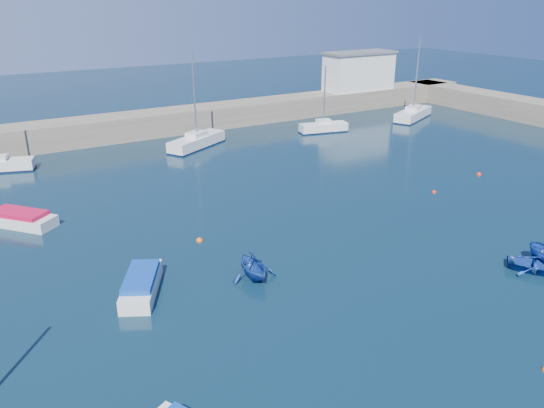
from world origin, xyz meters
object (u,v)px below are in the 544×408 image
harbor_office (359,72)px  sailboat_6 (197,141)px  dinghy_center (540,266)px  dinghy_left (253,266)px  sailboat_8 (413,114)px  sailboat_7 (323,127)px  motorboat_2 (20,219)px  motorboat_1 (141,284)px

harbor_office → sailboat_6: (-28.57, -8.02, -4.43)m
dinghy_center → dinghy_left: (-14.78, 8.02, 0.42)m
harbor_office → sailboat_8: size_ratio=0.97×
sailboat_6 → sailboat_7: size_ratio=1.28×
sailboat_6 → sailboat_7: sailboat_6 is taller
sailboat_8 → sailboat_6: bearing=61.8°
dinghy_left → sailboat_8: bearing=39.0°
motorboat_2 → dinghy_center: 34.21m
harbor_office → sailboat_6: 30.01m
motorboat_1 → motorboat_2: (-4.44, 13.37, -0.03)m
sailboat_7 → motorboat_1: sailboat_7 is taller
sailboat_6 → motorboat_2: bearing=94.4°
sailboat_6 → sailboat_7: bearing=-124.6°
sailboat_7 → dinghy_left: (-24.25, -26.33, 0.18)m
harbor_office → motorboat_2: 52.15m
harbor_office → dinghy_left: (-37.19, -35.80, -4.31)m
sailboat_6 → motorboat_1: (-14.62, -26.06, -0.14)m
harbor_office → motorboat_1: bearing=-141.7°
dinghy_left → sailboat_7: bearing=52.3°
sailboat_6 → dinghy_center: (6.16, -35.80, -0.30)m
dinghy_center → motorboat_2: bearing=100.1°
motorboat_1 → dinghy_left: bearing=11.8°
harbor_office → dinghy_left: harbor_office is taller
motorboat_2 → dinghy_center: size_ratio=1.44×
sailboat_7 → sailboat_8: size_ratio=0.74×
motorboat_1 → sailboat_8: bearing=56.4°
sailboat_6 → motorboat_1: bearing=121.4°
harbor_office → sailboat_6: sailboat_6 is taller
harbor_office → motorboat_2: size_ratio=1.94×
motorboat_1 → motorboat_2: size_ratio=0.95×
sailboat_6 → dinghy_left: 29.09m
sailboat_6 → motorboat_2: sailboat_6 is taller
sailboat_6 → dinghy_center: size_ratio=2.76×
harbor_office → sailboat_6: size_ratio=1.01×
sailboat_6 → sailboat_8: size_ratio=0.95×
dinghy_center → harbor_office: bearing=25.5°
sailboat_8 → dinghy_left: sailboat_8 is taller
harbor_office → dinghy_left: 51.80m
sailboat_8 → motorboat_2: bearing=77.7°
motorboat_1 → dinghy_center: motorboat_1 is taller
sailboat_8 → motorboat_1: size_ratio=2.12×
sailboat_6 → dinghy_left: sailboat_6 is taller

